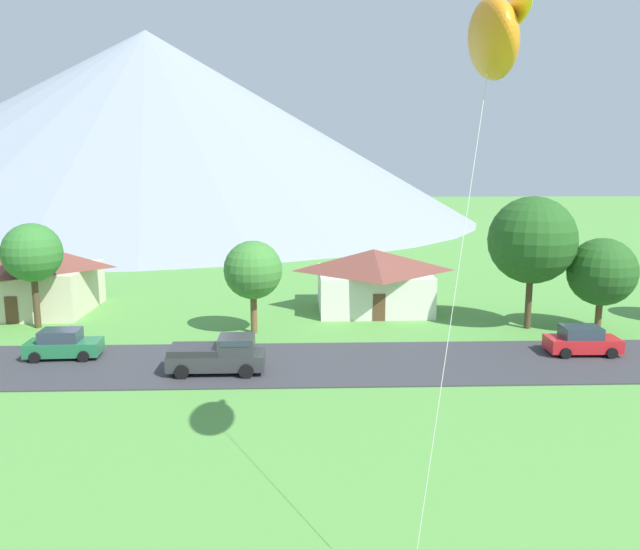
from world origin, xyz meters
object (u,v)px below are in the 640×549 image
object	(u,v)px
tree_near_left	(253,270)
tree_center	(532,240)
house_leftmost	(373,278)
parked_car_red_west_end	(582,341)
tree_right_of_center	(32,253)
kite_flyer_with_kite	(494,43)
house_left_center	(32,276)
tree_near_right	(602,272)
parked_car_green_mid_west	(63,344)
pickup_truck_charcoal_west_side	(219,355)

from	to	relation	value
tree_near_left	tree_center	world-z (taller)	tree_center
house_leftmost	parked_car_red_west_end	bearing A→B (deg)	-47.87
tree_center	tree_right_of_center	world-z (taller)	tree_center
kite_flyer_with_kite	tree_center	bearing A→B (deg)	66.26
house_left_center	tree_near_left	world-z (taller)	tree_near_left
tree_near_left	kite_flyer_with_kite	xyz separation A→B (m)	(8.43, -23.06, 10.29)
tree_near_left	tree_near_right	size ratio (longest dim) A/B	0.98
tree_right_of_center	kite_flyer_with_kite	size ratio (longest dim) A/B	0.46
tree_near_left	parked_car_green_mid_west	distance (m)	12.43
parked_car_green_mid_west	house_leftmost	bearing A→B (deg)	31.33
house_left_center	pickup_truck_charcoal_west_side	size ratio (longest dim) A/B	1.77
house_leftmost	pickup_truck_charcoal_west_side	xyz separation A→B (m)	(-10.11, -14.77, -1.38)
tree_center	tree_right_of_center	distance (m)	33.94
house_leftmost	kite_flyer_with_kite	world-z (taller)	kite_flyer_with_kite
house_left_center	parked_car_red_west_end	bearing A→B (deg)	-18.37
house_leftmost	house_left_center	world-z (taller)	house_left_center
house_left_center	tree_near_left	bearing A→B (deg)	-21.26
tree_center	parked_car_red_west_end	size ratio (longest dim) A/B	2.15
tree_near_left	pickup_truck_charcoal_west_side	distance (m)	8.87
tree_center	parked_car_green_mid_west	xyz separation A→B (m)	(-29.54, -5.84, -5.26)
house_left_center	tree_near_right	distance (m)	41.30
house_leftmost	parked_car_green_mid_west	bearing A→B (deg)	-148.67
tree_near_right	tree_near_left	bearing A→B (deg)	179.48
tree_near_left	house_leftmost	bearing A→B (deg)	36.89
parked_car_red_west_end	tree_near_left	bearing A→B (deg)	164.23
tree_right_of_center	tree_near_right	bearing A→B (deg)	-3.05
kite_flyer_with_kite	house_leftmost	bearing A→B (deg)	89.29
house_left_center	pickup_truck_charcoal_west_side	xyz separation A→B (m)	(15.98, -14.90, -1.68)
pickup_truck_charcoal_west_side	house_left_center	bearing A→B (deg)	137.01
tree_center	kite_flyer_with_kite	world-z (taller)	kite_flyer_with_kite
tree_center	parked_car_green_mid_west	bearing A→B (deg)	-168.82
parked_car_red_west_end	pickup_truck_charcoal_west_side	xyz separation A→B (m)	(-21.15, -2.57, 0.19)
house_leftmost	house_left_center	size ratio (longest dim) A/B	0.98
kite_flyer_with_kite	parked_car_red_west_end	bearing A→B (deg)	56.83
tree_near_right	parked_car_red_west_end	bearing A→B (deg)	-123.46
tree_center	tree_right_of_center	xyz separation A→B (m)	(-33.90, 1.28, -0.89)
pickup_truck_charcoal_west_side	kite_flyer_with_kite	world-z (taller)	kite_flyer_with_kite
house_left_center	kite_flyer_with_kite	bearing A→B (deg)	-49.19
tree_near_right	parked_car_green_mid_west	distance (m)	34.65
pickup_truck_charcoal_west_side	kite_flyer_with_kite	xyz separation A→B (m)	(9.74, -14.89, 13.51)
house_left_center	tree_right_of_center	size ratio (longest dim) A/B	1.27
tree_near_left	parked_car_green_mid_west	xyz separation A→B (m)	(-10.73, -5.28, -3.41)
house_leftmost	tree_near_right	xyz separation A→B (m)	(14.60, -6.82, 1.61)
tree_center	tree_near_right	distance (m)	5.09
kite_flyer_with_kite	pickup_truck_charcoal_west_side	bearing A→B (deg)	123.20
house_leftmost	tree_near_left	xyz separation A→B (m)	(-8.80, -6.60, 1.83)
tree_near_right	parked_car_red_west_end	world-z (taller)	tree_near_right
parked_car_red_west_end	kite_flyer_with_kite	bearing A→B (deg)	-123.17
tree_near_right	kite_flyer_with_kite	world-z (taller)	kite_flyer_with_kite
tree_right_of_center	pickup_truck_charcoal_west_side	world-z (taller)	tree_right_of_center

